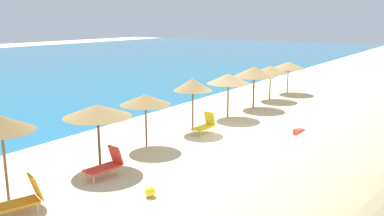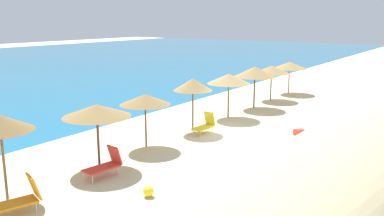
{
  "view_description": "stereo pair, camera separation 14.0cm",
  "coord_description": "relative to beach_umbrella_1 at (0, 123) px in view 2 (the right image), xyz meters",
  "views": [
    {
      "loc": [
        -17.31,
        -9.02,
        5.7
      ],
      "look_at": [
        -0.63,
        2.42,
        1.26
      ],
      "focal_mm": 38.3,
      "sensor_mm": 36.0,
      "label": 1
    },
    {
      "loc": [
        -17.24,
        -9.14,
        5.7
      ],
      "look_at": [
        -0.63,
        2.42,
        1.26
      ],
      "focal_mm": 38.3,
      "sensor_mm": 36.0,
      "label": 2
    }
  ],
  "objects": [
    {
      "name": "lounge_chair_1",
      "position": [
        10.12,
        -1.05,
        -2.07
      ],
      "size": [
        1.34,
        0.68,
        1.05
      ],
      "rotation": [
        0.0,
        0.0,
        1.49
      ],
      "color": "yellow",
      "rests_on": "ground_plane"
    },
    {
      "name": "beach_umbrella_1",
      "position": [
        0.0,
        0.0,
        0.0
      ],
      "size": [
        2.08,
        2.08,
        2.78
      ],
      "color": "brown",
      "rests_on": "ground_plane"
    },
    {
      "name": "beach_umbrella_8",
      "position": [
        23.4,
        -0.16,
        -0.35
      ],
      "size": [
        2.6,
        2.6,
        2.43
      ],
      "color": "brown",
      "rests_on": "ground_plane"
    },
    {
      "name": "lounge_chair_0",
      "position": [
        3.16,
        -1.22,
        -2.04
      ],
      "size": [
        1.49,
        0.81,
        1.08
      ],
      "rotation": [
        0.0,
        0.0,
        1.44
      ],
      "color": "red",
      "rests_on": "ground_plane"
    },
    {
      "name": "beach_ball",
      "position": [
        2.71,
        -3.66,
        -2.33
      ],
      "size": [
        0.36,
        0.36,
        0.36
      ],
      "primitive_type": "sphere",
      "color": "yellow",
      "rests_on": "ground_plane"
    },
    {
      "name": "beach_umbrella_2",
      "position": [
        3.69,
        -0.29,
        -0.25
      ],
      "size": [
        2.61,
        2.61,
        2.51
      ],
      "color": "brown",
      "rests_on": "ground_plane"
    },
    {
      "name": "beach_umbrella_4",
      "position": [
        10.16,
        -0.27,
        -0.1
      ],
      "size": [
        1.99,
        1.99,
        2.73
      ],
      "color": "brown",
      "rests_on": "ground_plane"
    },
    {
      "name": "beach_umbrella_7",
      "position": [
        20.13,
        -0.13,
        -0.35
      ],
      "size": [
        2.53,
        2.53,
        2.44
      ],
      "color": "brown",
      "rests_on": "ground_plane"
    },
    {
      "name": "cooler_box",
      "position": [
        12.47,
        -5.12,
        -2.36
      ],
      "size": [
        0.6,
        0.56,
        0.3
      ],
      "primitive_type": "cube",
      "rotation": [
        0.0,
        0.0,
        2.62
      ],
      "color": "red",
      "rests_on": "ground_plane"
    },
    {
      "name": "lounge_chair_2",
      "position": [
        -0.35,
        -1.26,
        -2.05
      ],
      "size": [
        1.62,
        1.07,
        1.12
      ],
      "rotation": [
        0.0,
        0.0,
        1.26
      ],
      "color": "orange",
      "rests_on": "ground_plane"
    },
    {
      "name": "beach_umbrella_5",
      "position": [
        13.75,
        -0.3,
        -0.22
      ],
      "size": [
        2.5,
        2.5,
        2.58
      ],
      "color": "brown",
      "rests_on": "ground_plane"
    },
    {
      "name": "ground_plane",
      "position": [
        10.55,
        -2.8,
        -2.51
      ],
      "size": [
        160.0,
        160.0,
        0.0
      ],
      "primitive_type": "plane",
      "color": "beige"
    },
    {
      "name": "beach_umbrella_3",
      "position": [
        6.73,
        -0.06,
        -0.34
      ],
      "size": [
        2.27,
        2.27,
        2.41
      ],
      "color": "brown",
      "rests_on": "ground_plane"
    },
    {
      "name": "beach_umbrella_6",
      "position": [
        16.99,
        -0.37,
        -0.15
      ],
      "size": [
        2.68,
        2.68,
        2.69
      ],
      "color": "brown",
      "rests_on": "ground_plane"
    }
  ]
}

